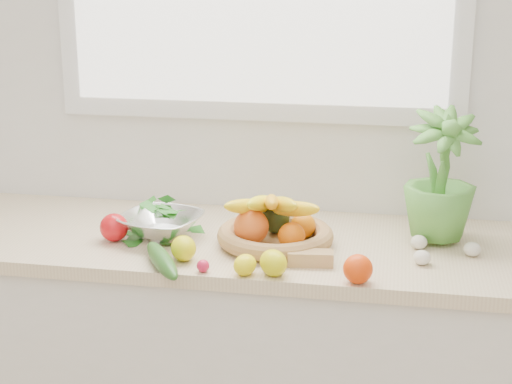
% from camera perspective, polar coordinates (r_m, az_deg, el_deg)
% --- Properties ---
extents(back_wall, '(4.50, 0.02, 2.70)m').
position_cam_1_polar(back_wall, '(2.52, 0.20, 8.69)').
color(back_wall, white).
rests_on(back_wall, ground).
extents(counter_cabinet, '(2.20, 0.58, 0.86)m').
position_cam_1_polar(counter_cabinet, '(2.54, -1.06, -13.35)').
color(counter_cabinet, silver).
rests_on(counter_cabinet, ground).
extents(countertop, '(2.24, 0.62, 0.04)m').
position_cam_1_polar(countertop, '(2.34, -1.12, -3.78)').
color(countertop, beige).
rests_on(countertop, counter_cabinet).
extents(orange_loose, '(0.09, 0.09, 0.08)m').
position_cam_1_polar(orange_loose, '(2.02, 7.42, -5.57)').
color(orange_loose, '#F33F07').
rests_on(orange_loose, countertop).
extents(lemon_a, '(0.10, 0.11, 0.07)m').
position_cam_1_polar(lemon_a, '(2.16, -5.30, -4.10)').
color(lemon_a, '#D4D00B').
rests_on(lemon_a, countertop).
extents(lemon_b, '(0.08, 0.09, 0.06)m').
position_cam_1_polar(lemon_b, '(2.06, -0.81, -5.32)').
color(lemon_b, '#FFEA0D').
rests_on(lemon_b, countertop).
extents(lemon_c, '(0.11, 0.11, 0.07)m').
position_cam_1_polar(lemon_c, '(2.05, 1.28, -5.17)').
color(lemon_c, yellow).
rests_on(lemon_c, countertop).
extents(apple, '(0.11, 0.11, 0.08)m').
position_cam_1_polar(apple, '(2.33, -10.29, -2.55)').
color(apple, red).
rests_on(apple, countertop).
extents(ginger, '(0.13, 0.06, 0.04)m').
position_cam_1_polar(ginger, '(2.13, 3.99, -4.82)').
color(ginger, tan).
rests_on(ginger, countertop).
extents(garlic_a, '(0.06, 0.06, 0.04)m').
position_cam_1_polar(garlic_a, '(2.27, 15.45, -4.03)').
color(garlic_a, silver).
rests_on(garlic_a, countertop).
extents(garlic_b, '(0.06, 0.06, 0.04)m').
position_cam_1_polar(garlic_b, '(2.29, 11.76, -3.59)').
color(garlic_b, beige).
rests_on(garlic_b, countertop).
extents(garlic_c, '(0.06, 0.06, 0.04)m').
position_cam_1_polar(garlic_c, '(2.18, 11.98, -4.69)').
color(garlic_c, white).
rests_on(garlic_c, countertop).
extents(cucumber, '(0.18, 0.26, 0.05)m').
position_cam_1_polar(cucumber, '(2.11, -6.86, -4.95)').
color(cucumber, '#1F5318').
rests_on(cucumber, countertop).
extents(radish, '(0.03, 0.03, 0.03)m').
position_cam_1_polar(radish, '(2.09, -3.88, -5.38)').
color(radish, '#D71A42').
rests_on(radish, countertop).
extents(potted_herb, '(0.26, 0.26, 0.38)m').
position_cam_1_polar(potted_herb, '(2.31, 13.30, 1.28)').
color(potted_herb, '#519A38').
rests_on(potted_herb, countertop).
extents(fruit_basket, '(0.39, 0.39, 0.18)m').
position_cam_1_polar(fruit_basket, '(2.26, 1.33, -2.68)').
color(fruit_basket, '#AD7D4D').
rests_on(fruit_basket, countertop).
extents(colander_with_spinach, '(0.28, 0.28, 0.12)m').
position_cam_1_polar(colander_with_spinach, '(2.33, -6.91, -1.94)').
color(colander_with_spinach, silver).
rests_on(colander_with_spinach, countertop).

